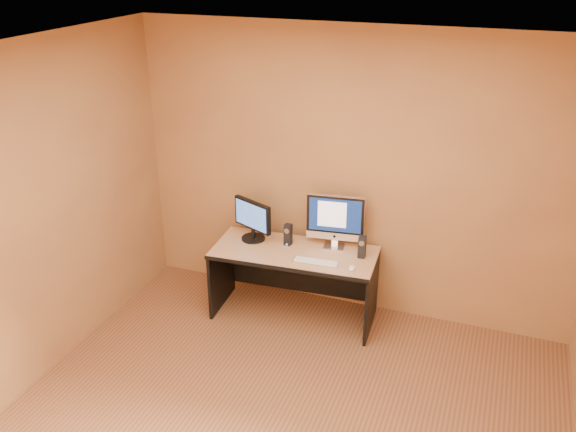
{
  "coord_description": "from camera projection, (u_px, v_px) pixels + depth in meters",
  "views": [
    {
      "loc": [
        1.23,
        -2.92,
        3.21
      ],
      "look_at": [
        -0.41,
        1.49,
        1.06
      ],
      "focal_mm": 38.0,
      "sensor_mm": 36.0,
      "label": 1
    }
  ],
  "objects": [
    {
      "name": "ceiling",
      "position": [
        262.0,
        68.0,
        3.13
      ],
      "size": [
        4.0,
        4.0,
        0.0
      ],
      "primitive_type": "plane",
      "color": "white",
      "rests_on": "walls"
    },
    {
      "name": "mouse",
      "position": [
        352.0,
        268.0,
        5.11
      ],
      "size": [
        0.06,
        0.1,
        0.03
      ],
      "primitive_type": "ellipsoid",
      "rotation": [
        0.0,
        0.0,
        0.14
      ],
      "color": "white",
      "rests_on": "desk"
    },
    {
      "name": "second_monitor",
      "position": [
        253.0,
        220.0,
        5.55
      ],
      "size": [
        0.49,
        0.37,
        0.38
      ],
      "primitive_type": null,
      "rotation": [
        0.0,
        0.0,
        -0.4
      ],
      "color": "black",
      "rests_on": "desk"
    },
    {
      "name": "speaker_right",
      "position": [
        362.0,
        247.0,
        5.27
      ],
      "size": [
        0.07,
        0.07,
        0.2
      ],
      "primitive_type": null,
      "rotation": [
        0.0,
        0.0,
        0.05
      ],
      "color": "black",
      "rests_on": "desk"
    },
    {
      "name": "imac",
      "position": [
        335.0,
        222.0,
        5.39
      ],
      "size": [
        0.54,
        0.26,
        0.5
      ],
      "primitive_type": null,
      "rotation": [
        0.0,
        0.0,
        0.13
      ],
      "color": "silver",
      "rests_on": "desk"
    },
    {
      "name": "walls",
      "position": [
        266.0,
        286.0,
        3.67
      ],
      "size": [
        4.0,
        4.0,
        2.6
      ],
      "primitive_type": null,
      "color": "olive",
      "rests_on": "ground"
    },
    {
      "name": "speaker_left",
      "position": [
        288.0,
        235.0,
        5.49
      ],
      "size": [
        0.07,
        0.07,
        0.2
      ],
      "primitive_type": null,
      "rotation": [
        0.0,
        0.0,
        -0.06
      ],
      "color": "black",
      "rests_on": "desk"
    },
    {
      "name": "cable_a",
      "position": [
        335.0,
        244.0,
        5.54
      ],
      "size": [
        0.12,
        0.17,
        0.01
      ],
      "primitive_type": "cylinder",
      "rotation": [
        1.57,
        0.0,
        0.63
      ],
      "color": "black",
      "rests_on": "desk"
    },
    {
      "name": "cable_b",
      "position": [
        332.0,
        242.0,
        5.57
      ],
      "size": [
        0.05,
        0.16,
        0.01
      ],
      "primitive_type": "cylinder",
      "rotation": [
        1.57,
        0.0,
        -0.28
      ],
      "color": "black",
      "rests_on": "desk"
    },
    {
      "name": "keyboard",
      "position": [
        315.0,
        262.0,
        5.22
      ],
      "size": [
        0.4,
        0.13,
        0.02
      ],
      "primitive_type": "cube",
      "rotation": [
        0.0,
        0.0,
        0.08
      ],
      "color": "silver",
      "rests_on": "desk"
    },
    {
      "name": "desk",
      "position": [
        294.0,
        284.0,
        5.56
      ],
      "size": [
        1.49,
        0.73,
        0.67
      ],
      "primitive_type": null,
      "rotation": [
        0.0,
        0.0,
        0.07
      ],
      "color": "tan",
      "rests_on": "ground"
    }
  ]
}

